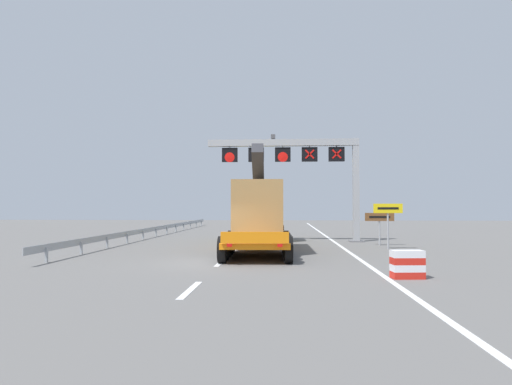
{
  "coord_description": "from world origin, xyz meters",
  "views": [
    {
      "loc": [
        2.88,
        -18.21,
        2.31
      ],
      "look_at": [
        1.25,
        8.65,
        3.15
      ],
      "focal_mm": 31.27,
      "sensor_mm": 36.0,
      "label": 1
    }
  ],
  "objects_px": {
    "overhead_lane_gantry": "(302,159)",
    "tourist_info_sign_brown": "(380,220)",
    "exit_sign_yellow": "(388,214)",
    "crash_barrier_striped": "(407,264)",
    "heavy_haul_truck_orange": "(260,212)"
  },
  "relations": [
    {
      "from": "overhead_lane_gantry",
      "to": "tourist_info_sign_brown",
      "type": "height_order",
      "value": "overhead_lane_gantry"
    },
    {
      "from": "exit_sign_yellow",
      "to": "crash_barrier_striped",
      "type": "distance_m",
      "value": 10.05
    },
    {
      "from": "overhead_lane_gantry",
      "to": "exit_sign_yellow",
      "type": "xyz_separation_m",
      "value": [
        4.42,
        -5.05,
        -3.55
      ]
    },
    {
      "from": "overhead_lane_gantry",
      "to": "tourist_info_sign_brown",
      "type": "xyz_separation_m",
      "value": [
        4.46,
        -2.76,
        -3.95
      ]
    },
    {
      "from": "exit_sign_yellow",
      "to": "tourist_info_sign_brown",
      "type": "height_order",
      "value": "exit_sign_yellow"
    },
    {
      "from": "overhead_lane_gantry",
      "to": "crash_barrier_striped",
      "type": "relative_size",
      "value": 9.79
    },
    {
      "from": "overhead_lane_gantry",
      "to": "crash_barrier_striped",
      "type": "height_order",
      "value": "overhead_lane_gantry"
    },
    {
      "from": "crash_barrier_striped",
      "to": "exit_sign_yellow",
      "type": "bearing_deg",
      "value": 80.32
    },
    {
      "from": "overhead_lane_gantry",
      "to": "tourist_info_sign_brown",
      "type": "relative_size",
      "value": 5.31
    },
    {
      "from": "exit_sign_yellow",
      "to": "overhead_lane_gantry",
      "type": "bearing_deg",
      "value": 131.18
    },
    {
      "from": "overhead_lane_gantry",
      "to": "crash_barrier_striped",
      "type": "xyz_separation_m",
      "value": [
        2.75,
        -14.86,
        -4.98
      ]
    },
    {
      "from": "crash_barrier_striped",
      "to": "heavy_haul_truck_orange",
      "type": "bearing_deg",
      "value": 116.01
    },
    {
      "from": "overhead_lane_gantry",
      "to": "heavy_haul_truck_orange",
      "type": "xyz_separation_m",
      "value": [
        -2.55,
        -4.0,
        -3.44
      ]
    },
    {
      "from": "tourist_info_sign_brown",
      "to": "overhead_lane_gantry",
      "type": "bearing_deg",
      "value": 148.27
    },
    {
      "from": "overhead_lane_gantry",
      "to": "heavy_haul_truck_orange",
      "type": "height_order",
      "value": "overhead_lane_gantry"
    }
  ]
}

